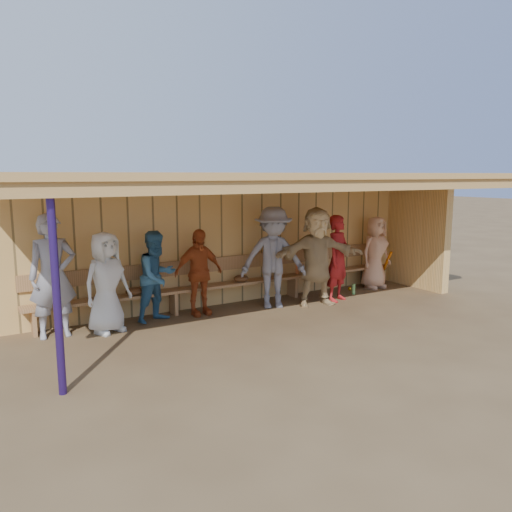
{
  "coord_description": "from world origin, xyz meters",
  "views": [
    {
      "loc": [
        -4.43,
        -7.14,
        2.47
      ],
      "look_at": [
        0.0,
        0.35,
        1.05
      ],
      "focal_mm": 35.0,
      "sensor_mm": 36.0,
      "label": 1
    }
  ],
  "objects_px": {
    "player_b": "(106,283)",
    "player_f": "(317,256)",
    "player_a": "(53,276)",
    "player_d": "(199,272)",
    "player_h": "(375,252)",
    "player_g": "(338,258)",
    "player_e": "(273,258)",
    "bench": "(236,277)",
    "player_c": "(157,276)"
  },
  "relations": [
    {
      "from": "player_h",
      "to": "player_g",
      "type": "bearing_deg",
      "value": -165.68
    },
    {
      "from": "player_d",
      "to": "bench",
      "type": "xyz_separation_m",
      "value": [
        0.91,
        0.31,
        -0.24
      ]
    },
    {
      "from": "player_a",
      "to": "player_g",
      "type": "distance_m",
      "value": 5.2
    },
    {
      "from": "player_g",
      "to": "bench",
      "type": "height_order",
      "value": "player_g"
    },
    {
      "from": "player_e",
      "to": "player_f",
      "type": "bearing_deg",
      "value": 4.76
    },
    {
      "from": "player_a",
      "to": "player_h",
      "type": "relative_size",
      "value": 1.2
    },
    {
      "from": "player_a",
      "to": "player_b",
      "type": "relative_size",
      "value": 1.19
    },
    {
      "from": "player_b",
      "to": "player_f",
      "type": "distance_m",
      "value": 3.89
    },
    {
      "from": "player_c",
      "to": "player_e",
      "type": "bearing_deg",
      "value": -27.08
    },
    {
      "from": "player_a",
      "to": "player_g",
      "type": "bearing_deg",
      "value": -3.62
    },
    {
      "from": "player_b",
      "to": "bench",
      "type": "distance_m",
      "value": 2.62
    },
    {
      "from": "player_f",
      "to": "player_g",
      "type": "bearing_deg",
      "value": 18.7
    },
    {
      "from": "player_c",
      "to": "player_f",
      "type": "bearing_deg",
      "value": -30.57
    },
    {
      "from": "player_b",
      "to": "player_g",
      "type": "xyz_separation_m",
      "value": [
        4.42,
        -0.3,
        0.05
      ]
    },
    {
      "from": "player_a",
      "to": "player_d",
      "type": "distance_m",
      "value": 2.42
    },
    {
      "from": "player_c",
      "to": "player_h",
      "type": "bearing_deg",
      "value": -20.8
    },
    {
      "from": "player_d",
      "to": "player_g",
      "type": "distance_m",
      "value": 2.81
    },
    {
      "from": "player_a",
      "to": "player_c",
      "type": "distance_m",
      "value": 1.66
    },
    {
      "from": "player_a",
      "to": "player_b",
      "type": "xyz_separation_m",
      "value": [
        0.76,
        -0.18,
        -0.15
      ]
    },
    {
      "from": "player_h",
      "to": "bench",
      "type": "height_order",
      "value": "player_h"
    },
    {
      "from": "player_c",
      "to": "bench",
      "type": "distance_m",
      "value": 1.72
    },
    {
      "from": "player_b",
      "to": "player_d",
      "type": "xyz_separation_m",
      "value": [
        1.65,
        0.18,
        -0.03
      ]
    },
    {
      "from": "player_c",
      "to": "player_e",
      "type": "distance_m",
      "value": 2.19
    },
    {
      "from": "player_e",
      "to": "player_g",
      "type": "bearing_deg",
      "value": 13.52
    },
    {
      "from": "bench",
      "to": "player_c",
      "type": "bearing_deg",
      "value": -169.64
    },
    {
      "from": "player_c",
      "to": "bench",
      "type": "relative_size",
      "value": 0.2
    },
    {
      "from": "player_f",
      "to": "player_g",
      "type": "distance_m",
      "value": 0.56
    },
    {
      "from": "player_d",
      "to": "player_e",
      "type": "distance_m",
      "value": 1.44
    },
    {
      "from": "player_g",
      "to": "player_e",
      "type": "bearing_deg",
      "value": 147.07
    },
    {
      "from": "player_f",
      "to": "player_a",
      "type": "bearing_deg",
      "value": -171.3
    },
    {
      "from": "player_g",
      "to": "bench",
      "type": "bearing_deg",
      "value": 134.23
    },
    {
      "from": "player_c",
      "to": "player_d",
      "type": "xyz_separation_m",
      "value": [
        0.76,
        0.0,
        -0.01
      ]
    },
    {
      "from": "player_e",
      "to": "player_a",
      "type": "bearing_deg",
      "value": -160.08
    },
    {
      "from": "player_d",
      "to": "player_h",
      "type": "bearing_deg",
      "value": -2.02
    },
    {
      "from": "player_a",
      "to": "player_h",
      "type": "height_order",
      "value": "player_a"
    },
    {
      "from": "player_a",
      "to": "player_c",
      "type": "relative_size",
      "value": 1.23
    },
    {
      "from": "player_b",
      "to": "player_f",
      "type": "height_order",
      "value": "player_f"
    },
    {
      "from": "player_a",
      "to": "player_d",
      "type": "bearing_deg",
      "value": 1.66
    },
    {
      "from": "player_b",
      "to": "bench",
      "type": "bearing_deg",
      "value": -9.21
    },
    {
      "from": "player_d",
      "to": "player_c",
      "type": "bearing_deg",
      "value": 177.98
    },
    {
      "from": "player_a",
      "to": "bench",
      "type": "bearing_deg",
      "value": 6.92
    },
    {
      "from": "player_d",
      "to": "player_f",
      "type": "xyz_separation_m",
      "value": [
        2.22,
        -0.51,
        0.17
      ]
    },
    {
      "from": "player_a",
      "to": "player_g",
      "type": "height_order",
      "value": "player_a"
    },
    {
      "from": "player_h",
      "to": "player_c",
      "type": "bearing_deg",
      "value": 176.09
    },
    {
      "from": "player_e",
      "to": "player_f",
      "type": "height_order",
      "value": "player_e"
    },
    {
      "from": "player_f",
      "to": "player_h",
      "type": "distance_m",
      "value": 2.07
    },
    {
      "from": "player_d",
      "to": "player_h",
      "type": "height_order",
      "value": "player_h"
    },
    {
      "from": "player_e",
      "to": "player_f",
      "type": "distance_m",
      "value": 0.85
    },
    {
      "from": "player_b",
      "to": "bench",
      "type": "relative_size",
      "value": 0.21
    },
    {
      "from": "player_c",
      "to": "player_g",
      "type": "relative_size",
      "value": 0.91
    }
  ]
}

